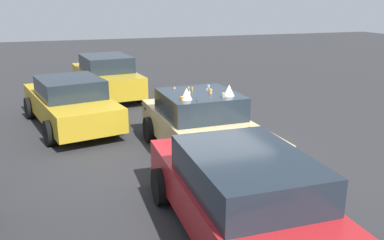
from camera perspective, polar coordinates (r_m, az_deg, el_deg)
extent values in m
plane|color=#2D2D30|center=(9.56, 1.71, -5.02)|extent=(60.00, 60.00, 0.00)
cube|color=#D8BC7F|center=(9.36, 1.74, -1.65)|extent=(4.58, 1.96, 0.63)
cube|color=#1E2833|center=(9.46, 1.10, 2.23)|extent=(1.86, 1.73, 0.53)
cylinder|color=black|center=(8.67, 10.98, -5.35)|extent=(0.65, 0.24, 0.65)
cylinder|color=black|center=(7.92, -0.78, -7.19)|extent=(0.65, 0.24, 0.65)
cylinder|color=black|center=(11.02, 3.52, -0.31)|extent=(0.65, 0.24, 0.65)
cylinder|color=black|center=(10.44, -5.91, -1.33)|extent=(0.65, 0.24, 0.65)
ellipsoid|color=black|center=(10.91, 3.45, 1.67)|extent=(0.16, 0.02, 0.16)
ellipsoid|color=black|center=(10.65, 4.26, -0.33)|extent=(0.20, 0.03, 0.09)
ellipsoid|color=black|center=(10.65, 4.14, 0.72)|extent=(0.16, 0.02, 0.12)
ellipsoid|color=black|center=(10.80, -6.56, 1.56)|extent=(0.14, 0.02, 0.09)
ellipsoid|color=black|center=(9.46, 7.65, -1.96)|extent=(0.16, 0.03, 0.16)
ellipsoid|color=black|center=(8.01, -1.25, -4.32)|extent=(0.13, 0.02, 0.11)
cylinder|color=#51381E|center=(7.72, 8.76, -3.02)|extent=(0.12, 0.12, 0.09)
cone|color=orange|center=(7.92, 7.59, -2.55)|extent=(0.11, 0.11, 0.07)
sphere|color=black|center=(7.60, 7.33, -3.34)|extent=(0.08, 0.08, 0.08)
sphere|color=#A87A38|center=(7.94, 2.42, -2.33)|extent=(0.07, 0.07, 0.07)
cone|color=#A87A38|center=(8.04, 6.00, -2.06)|extent=(0.11, 0.11, 0.10)
cylinder|color=gray|center=(7.93, 3.31, -2.23)|extent=(0.09, 0.09, 0.11)
cylinder|color=black|center=(8.32, 8.53, -1.61)|extent=(0.09, 0.09, 0.07)
sphere|color=tan|center=(7.94, 9.35, -2.47)|extent=(0.09, 0.09, 0.09)
sphere|color=#51381E|center=(8.56, 8.00, -1.11)|extent=(0.06, 0.06, 0.06)
cylinder|color=gray|center=(10.00, 2.32, 4.74)|extent=(0.09, 0.09, 0.06)
cone|color=gray|center=(9.71, 2.09, 4.44)|extent=(0.05, 0.05, 0.08)
cylinder|color=#A87A38|center=(9.63, 0.02, 4.36)|extent=(0.05, 0.05, 0.08)
cylinder|color=orange|center=(8.72, -1.35, 3.04)|extent=(0.11, 0.11, 0.07)
cone|color=tan|center=(9.34, -0.36, 4.01)|extent=(0.07, 0.07, 0.09)
cone|color=#A87A38|center=(9.88, -2.44, 4.56)|extent=(0.07, 0.07, 0.05)
cylinder|color=orange|center=(9.32, 2.62, 4.01)|extent=(0.10, 0.10, 0.11)
cone|color=orange|center=(9.88, -0.46, 4.61)|extent=(0.05, 0.05, 0.06)
cone|color=#51381E|center=(8.62, 0.71, 3.03)|extent=(0.05, 0.05, 0.11)
cylinder|color=gray|center=(8.96, 4.38, 3.46)|extent=(0.10, 0.10, 0.11)
cone|color=beige|center=(9.12, 5.19, 4.17)|extent=(0.25, 0.25, 0.26)
cone|color=beige|center=(8.75, -0.77, 3.70)|extent=(0.25, 0.25, 0.26)
cube|color=gold|center=(12.14, -16.65, 1.92)|extent=(4.80, 2.64, 0.63)
cube|color=#1E2833|center=(11.85, -16.66, 4.41)|extent=(2.19, 1.95, 0.51)
cylinder|color=black|center=(13.39, -21.72, 1.57)|extent=(0.68, 0.35, 0.65)
cylinder|color=black|center=(13.74, -14.47, 2.59)|extent=(0.68, 0.35, 0.65)
cylinder|color=black|center=(10.71, -19.21, -1.72)|extent=(0.68, 0.35, 0.65)
cylinder|color=black|center=(11.15, -10.34, -0.35)|extent=(0.68, 0.35, 0.65)
cube|color=red|center=(6.28, 6.72, -11.30)|extent=(4.59, 1.76, 0.62)
cube|color=#1E2833|center=(5.89, 7.65, -7.13)|extent=(2.29, 1.61, 0.52)
cylinder|color=black|center=(7.34, -4.41, -9.22)|extent=(0.65, 0.23, 0.65)
cylinder|color=black|center=(7.90, 8.27, -7.43)|extent=(0.65, 0.23, 0.65)
cube|color=gold|center=(15.58, -11.87, 5.55)|extent=(4.62, 2.24, 0.72)
cube|color=#1E2833|center=(15.35, -11.89, 7.78)|extent=(2.25, 1.82, 0.54)
cylinder|color=black|center=(16.80, -15.87, 4.97)|extent=(0.68, 0.30, 0.66)
cylinder|color=black|center=(17.16, -10.08, 5.59)|extent=(0.68, 0.30, 0.66)
cylinder|color=black|center=(14.14, -13.89, 3.04)|extent=(0.68, 0.30, 0.66)
cylinder|color=black|center=(14.58, -7.13, 3.79)|extent=(0.68, 0.30, 0.66)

